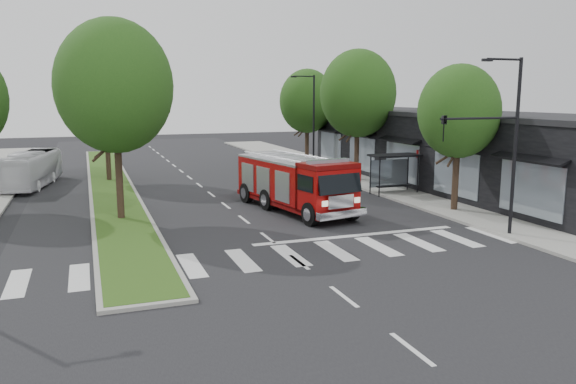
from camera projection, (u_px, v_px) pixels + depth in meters
name	position (u px, v px, depth m)	size (l,w,h in m)	color
ground	(268.00, 238.00, 25.41)	(140.00, 140.00, 0.00)	black
sidewalk_right	(395.00, 187.00, 38.85)	(5.00, 80.00, 0.15)	gray
median	(111.00, 184.00, 40.06)	(3.00, 50.00, 0.15)	gray
storefront_row	(451.00, 150.00, 39.94)	(8.00, 30.00, 5.00)	black
bus_shelter	(393.00, 163.00, 36.36)	(3.20, 1.60, 2.61)	black
tree_right_near	(459.00, 112.00, 30.17)	(4.40, 4.40, 8.05)	black
tree_right_mid	(358.00, 94.00, 41.12)	(5.60, 5.60, 9.72)	black
tree_right_far	(307.00, 101.00, 50.50)	(5.00, 5.00, 8.73)	black
tree_median_near	(114.00, 86.00, 27.79)	(5.80, 5.80, 10.16)	black
tree_median_far	(105.00, 94.00, 40.82)	(5.60, 5.60, 9.72)	black
streetlight_right_near	(500.00, 135.00, 24.59)	(4.08, 0.22, 8.00)	black
streetlight_right_far	(312.00, 118.00, 46.64)	(2.11, 0.20, 8.00)	black
fire_engine	(294.00, 183.00, 31.13)	(4.41, 9.62, 3.21)	#5B0504
city_bus	(32.00, 169.00, 39.42)	(2.11, 9.03, 2.52)	silver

